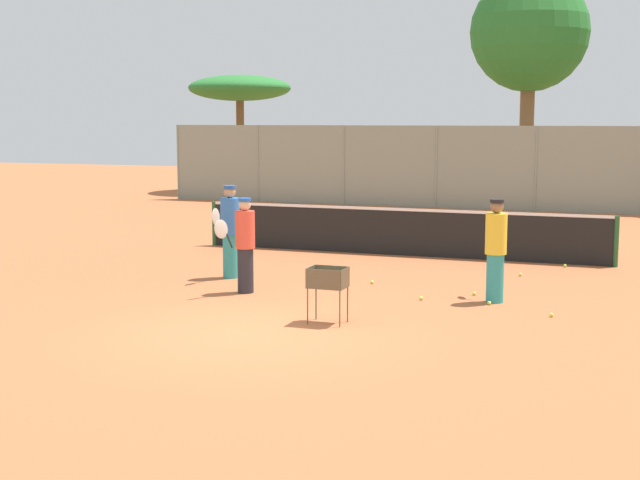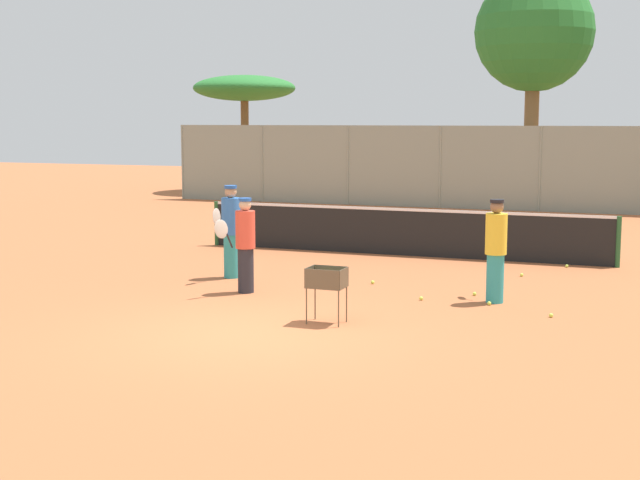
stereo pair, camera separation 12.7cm
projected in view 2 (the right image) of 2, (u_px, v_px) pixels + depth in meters
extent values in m
plane|color=#B26038|center=(251.00, 334.00, 12.76)|extent=(80.00, 80.00, 0.00)
cylinder|color=#26592D|center=(217.00, 223.00, 21.66)|extent=(0.10, 0.10, 1.07)
cylinder|color=#26592D|center=(618.00, 242.00, 18.38)|extent=(0.10, 0.10, 1.07)
cube|color=black|center=(401.00, 233.00, 20.02)|extent=(9.30, 0.01, 1.01)
cube|color=white|center=(401.00, 210.00, 19.95)|extent=(9.30, 0.02, 0.06)
cylinder|color=gray|center=(183.00, 162.00, 34.18)|extent=(0.08, 0.08, 2.83)
cylinder|color=gray|center=(262.00, 164.00, 32.99)|extent=(0.08, 0.08, 2.83)
cylinder|color=gray|center=(348.00, 165.00, 31.81)|extent=(0.08, 0.08, 2.83)
cylinder|color=gray|center=(440.00, 167.00, 30.63)|extent=(0.08, 0.08, 2.83)
cylinder|color=gray|center=(540.00, 169.00, 29.44)|extent=(0.08, 0.08, 2.83)
cube|color=gray|center=(489.00, 168.00, 30.04)|extent=(23.54, 0.01, 2.83)
cylinder|color=brown|center=(245.00, 146.00, 37.64)|extent=(0.33, 0.33, 3.81)
ellipsoid|color=#28722D|center=(244.00, 88.00, 37.31)|extent=(4.29, 4.29, 1.07)
cylinder|color=brown|center=(531.00, 135.00, 33.49)|extent=(0.54, 0.54, 4.93)
sphere|color=#28722D|center=(534.00, 32.00, 32.98)|extent=(4.40, 4.40, 4.40)
cylinder|color=#26262D|center=(246.00, 270.00, 15.74)|extent=(0.28, 0.28, 0.79)
cylinder|color=#E54C38|center=(245.00, 230.00, 15.64)|extent=(0.35, 0.35, 0.66)
sphere|color=#DBB28C|center=(245.00, 205.00, 15.58)|extent=(0.22, 0.22, 0.22)
cylinder|color=#2659B2|center=(245.00, 200.00, 15.57)|extent=(0.23, 0.23, 0.05)
cylinder|color=black|center=(230.00, 241.00, 15.42)|extent=(0.09, 0.14, 0.27)
ellipsoid|color=silver|center=(221.00, 229.00, 15.27)|extent=(0.20, 0.37, 0.43)
cylinder|color=teal|center=(495.00, 278.00, 14.88)|extent=(0.29, 0.29, 0.82)
cylinder|color=yellow|center=(496.00, 234.00, 14.78)|extent=(0.36, 0.36, 0.68)
sphere|color=#8C6647|center=(497.00, 207.00, 14.72)|extent=(0.22, 0.22, 0.22)
cylinder|color=black|center=(497.00, 201.00, 14.70)|extent=(0.23, 0.23, 0.06)
cylinder|color=black|center=(491.00, 241.00, 15.15)|extent=(0.09, 0.15, 0.27)
ellipsoid|color=silver|center=(488.00, 227.00, 15.30)|extent=(0.19, 0.38, 0.43)
cylinder|color=teal|center=(232.00, 256.00, 17.22)|extent=(0.30, 0.30, 0.85)
cylinder|color=blue|center=(231.00, 216.00, 17.12)|extent=(0.37, 0.37, 0.71)
sphere|color=tan|center=(231.00, 192.00, 17.05)|extent=(0.23, 0.23, 0.23)
cylinder|color=#2659B2|center=(231.00, 187.00, 17.04)|extent=(0.24, 0.24, 0.06)
cylinder|color=black|center=(222.00, 227.00, 16.81)|extent=(0.04, 0.15, 0.27)
ellipsoid|color=silver|center=(217.00, 217.00, 16.61)|extent=(0.05, 0.40, 0.43)
cylinder|color=brown|center=(306.00, 306.00, 13.30)|extent=(0.02, 0.02, 0.55)
cylinder|color=brown|center=(339.00, 309.00, 13.12)|extent=(0.02, 0.02, 0.55)
cylinder|color=brown|center=(315.00, 302.00, 13.63)|extent=(0.02, 0.02, 0.55)
cylinder|color=brown|center=(347.00, 304.00, 13.45)|extent=(0.02, 0.02, 0.55)
cube|color=brown|center=(327.00, 287.00, 13.34)|extent=(0.55, 0.40, 0.01)
cube|color=brown|center=(322.00, 280.00, 13.13)|extent=(0.55, 0.01, 0.30)
cube|color=brown|center=(331.00, 275.00, 13.50)|extent=(0.55, 0.01, 0.30)
cube|color=brown|center=(310.00, 276.00, 13.42)|extent=(0.01, 0.40, 0.30)
cube|color=brown|center=(344.00, 279.00, 13.22)|extent=(0.01, 0.40, 0.30)
sphere|color=#D1E54C|center=(334.00, 283.00, 13.17)|extent=(0.07, 0.07, 0.07)
sphere|color=#D1E54C|center=(316.00, 283.00, 13.46)|extent=(0.07, 0.07, 0.07)
sphere|color=#D1E54C|center=(338.00, 281.00, 13.34)|extent=(0.07, 0.07, 0.07)
sphere|color=#D1E54C|center=(328.00, 284.00, 13.33)|extent=(0.07, 0.07, 0.07)
sphere|color=#D1E54C|center=(334.00, 282.00, 13.25)|extent=(0.07, 0.07, 0.07)
sphere|color=#D1E54C|center=(326.00, 285.00, 13.29)|extent=(0.07, 0.07, 0.07)
sphere|color=#D1E54C|center=(325.00, 284.00, 13.34)|extent=(0.07, 0.07, 0.07)
sphere|color=#D1E54C|center=(314.00, 280.00, 13.38)|extent=(0.07, 0.07, 0.07)
sphere|color=#D1E54C|center=(325.00, 283.00, 13.42)|extent=(0.07, 0.07, 0.07)
sphere|color=#D1E54C|center=(326.00, 281.00, 13.29)|extent=(0.07, 0.07, 0.07)
sphere|color=#D1E54C|center=(325.00, 286.00, 13.22)|extent=(0.07, 0.07, 0.07)
sphere|color=#D1E54C|center=(333.00, 281.00, 13.30)|extent=(0.07, 0.07, 0.07)
sphere|color=#D1E54C|center=(326.00, 282.00, 13.23)|extent=(0.07, 0.07, 0.07)
sphere|color=#D1E54C|center=(323.00, 280.00, 13.39)|extent=(0.07, 0.07, 0.07)
sphere|color=#D1E54C|center=(421.00, 298.00, 15.11)|extent=(0.07, 0.07, 0.07)
sphere|color=#D1E54C|center=(489.00, 303.00, 14.70)|extent=(0.07, 0.07, 0.07)
sphere|color=#D1E54C|center=(567.00, 266.00, 18.43)|extent=(0.07, 0.07, 0.07)
sphere|color=#D1E54C|center=(551.00, 315.00, 13.80)|extent=(0.07, 0.07, 0.07)
sphere|color=#D1E54C|center=(522.00, 275.00, 17.38)|extent=(0.07, 0.07, 0.07)
sphere|color=#D1E54C|center=(474.00, 294.00, 15.50)|extent=(0.07, 0.07, 0.07)
sphere|color=#D1E54C|center=(373.00, 282.00, 16.60)|extent=(0.07, 0.07, 0.07)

